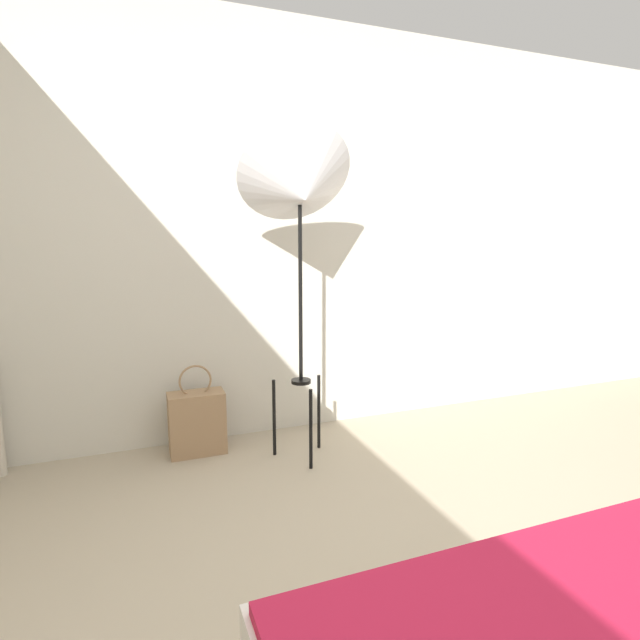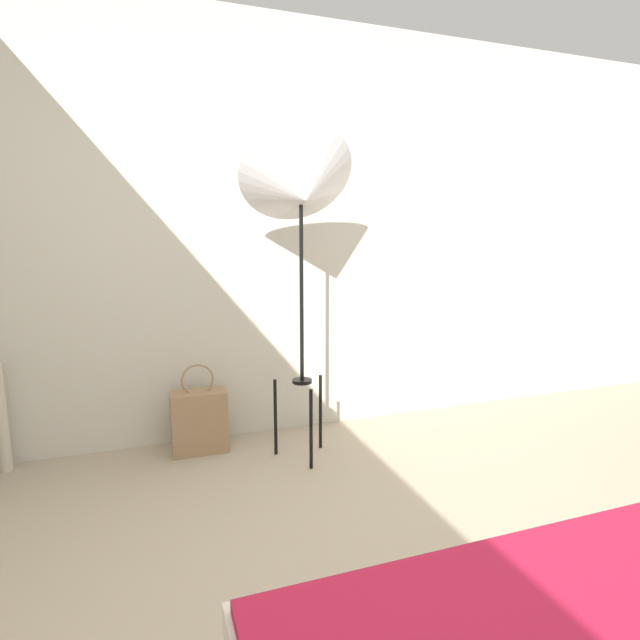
# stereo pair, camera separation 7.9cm
# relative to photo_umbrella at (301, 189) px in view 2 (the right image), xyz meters

# --- Properties ---
(wall_back) EXTENTS (8.00, 0.05, 2.60)m
(wall_back) POSITION_rel_photo_umbrella_xyz_m (-0.18, 0.48, -0.23)
(wall_back) COLOR beige
(wall_back) RESTS_ON ground_plane
(photo_umbrella) EXTENTS (0.65, 0.60, 1.87)m
(photo_umbrella) POSITION_rel_photo_umbrella_xyz_m (0.00, 0.00, 0.00)
(photo_umbrella) COLOR black
(photo_umbrella) RESTS_ON ground_plane
(tote_bag) EXTENTS (0.32, 0.16, 0.54)m
(tote_bag) POSITION_rel_photo_umbrella_xyz_m (-0.56, 0.27, -1.34)
(tote_bag) COLOR #9E7A56
(tote_bag) RESTS_ON ground_plane
(paper_roll) EXTENTS (0.06, 0.06, 0.62)m
(paper_roll) POSITION_rel_photo_umbrella_xyz_m (-1.60, 0.37, -1.23)
(paper_roll) COLOR beige
(paper_roll) RESTS_ON ground_plane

